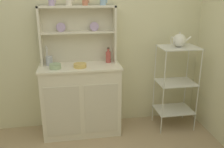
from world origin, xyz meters
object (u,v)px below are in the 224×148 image
Objects in this scene: cup_lilac_0 at (52,2)px; jam_bottle at (108,57)px; bowl_mixing_large at (55,66)px; porcelain_teapot at (179,40)px; hutch_shelf_unit at (78,30)px; bakers_rack at (176,80)px; hutch_cabinet at (81,99)px; utensil_jar at (49,61)px.

jam_bottle is at bearing -3.20° from cup_lilac_0.
porcelain_teapot reaches higher than bowl_mixing_large.
hutch_shelf_unit is 1.39m from bakers_rack.
hutch_shelf_unit is 10.38× the size of cup_lilac_0.
hutch_cabinet is 7.35× the size of bowl_mixing_large.
hutch_cabinet is 5.20× the size of jam_bottle.
hutch_shelf_unit is 3.62× the size of porcelain_teapot.
hutch_cabinet is at bearing -90.00° from hutch_shelf_unit.
cup_lilac_0 is 1.58m from porcelain_teapot.
porcelain_teapot is at bearing 0.47° from bowl_mixing_large.
jam_bottle is (-0.86, 0.15, 0.31)m from bakers_rack.
hutch_shelf_unit reaches higher than utensil_jar.
hutch_shelf_unit reaches higher than bowl_mixing_large.
hutch_shelf_unit is 1.24m from porcelain_teapot.
hutch_cabinet is 1.21m from cup_lilac_0.
bakers_rack is 1.52m from bowl_mixing_large.
bowl_mixing_large is 0.66m from jam_bottle.
jam_bottle is (0.36, 0.09, 0.51)m from hutch_cabinet.
utensil_jar is (-0.08, -0.04, -0.68)m from cup_lilac_0.
bakers_rack is at bearing -5.04° from utensil_jar.
bakers_rack is 0.92m from jam_bottle.
jam_bottle is 0.72m from utensil_jar.
porcelain_teapot is (1.50, -0.18, -0.46)m from cup_lilac_0.
porcelain_teapot is at bearing -5.04° from utensil_jar.
utensil_jar is (-1.58, 0.14, 0.29)m from bakers_rack.
bowl_mixing_large is at bearing -140.24° from hutch_shelf_unit.
hutch_shelf_unit is at bearing 90.00° from hutch_cabinet.
hutch_cabinet is 0.63m from jam_bottle.
utensil_jar is 0.96× the size of porcelain_teapot.
cup_lilac_0 is (-0.28, -0.04, 0.33)m from hutch_shelf_unit.
porcelain_teapot is (1.22, -0.22, -0.12)m from hutch_shelf_unit.
jam_bottle is at bearing 0.66° from utensil_jar.
bowl_mixing_large is at bearing -165.53° from hutch_cabinet.
utensil_jar is at bearing 116.78° from bowl_mixing_large.
cup_lilac_0 reaches higher than porcelain_teapot.
hutch_shelf_unit reaches higher than porcelain_teapot.
utensil_jar is (-0.08, 0.15, 0.03)m from bowl_mixing_large.
hutch_shelf_unit is 3.77× the size of utensil_jar.
bakers_rack is 1.61m from utensil_jar.
hutch_shelf_unit is at bearing 8.15° from cup_lilac_0.
cup_lilac_0 is at bearing 176.80° from jam_bottle.
bowl_mixing_large is at bearing -179.53° from bakers_rack.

